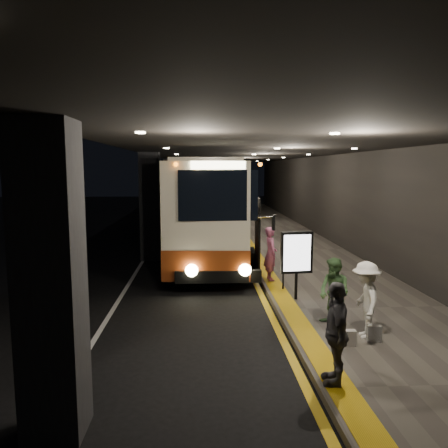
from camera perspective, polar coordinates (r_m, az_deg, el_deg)
name	(u,v)px	position (r m, az deg, el deg)	size (l,w,h in m)	color
ground	(184,284)	(14.45, -5.24, -7.79)	(90.00, 90.00, 0.00)	black
lane_line_white	(147,254)	(19.45, -10.02, -3.93)	(0.12, 50.00, 0.01)	silver
kerb_stripe_yellow	(241,253)	(19.39, 2.28, -3.86)	(0.18, 50.00, 0.01)	gold
sidewalk	(295,251)	(19.74, 9.24, -3.54)	(4.50, 50.00, 0.15)	#514C44
tactile_strip	(253,250)	(19.41, 3.75, -3.40)	(0.50, 50.00, 0.01)	gold
terminal_wall	(347,185)	(20.02, 15.74, 4.87)	(0.10, 50.00, 6.00)	black
support_columns	(150,206)	(18.12, -9.60, 2.28)	(0.80, 24.80, 4.40)	black
canopy	(245,148)	(19.06, 2.80, 9.83)	(9.00, 50.00, 0.40)	black
coach_main	(212,211)	(18.89, -1.53, 1.67)	(3.37, 12.83, 3.97)	beige
coach_second	(203,196)	(29.66, -2.70, 3.70)	(2.75, 12.59, 3.95)	beige
coach_third	(205,189)	(42.73, -2.46, 4.55)	(2.58, 11.42, 3.57)	beige
passenger_boarding	(271,254)	(14.15, 6.10, -3.88)	(0.64, 0.42, 1.74)	#BD5882
passenger_waiting_green	(334,293)	(10.34, 14.21, -8.68)	(0.77, 0.48, 1.59)	#3D6437
passenger_waiting_white	(366,300)	(9.89, 18.03, -9.38)	(1.07, 0.49, 1.65)	silver
passenger_waiting_grey	(336,333)	(7.73, 14.40, -13.60)	(1.03, 0.53, 1.75)	#59575D
bag_polka	(374,333)	(9.90, 19.03, -13.36)	(0.29, 0.13, 0.35)	black
bag_plain	(349,338)	(9.55, 16.03, -14.12)	(0.26, 0.15, 0.32)	beige
info_sign	(297,254)	(12.12, 9.48, -3.87)	(0.90, 0.21, 1.89)	black
stanchion_post	(283,272)	(13.21, 7.74, -6.26)	(0.05, 0.05, 1.04)	black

